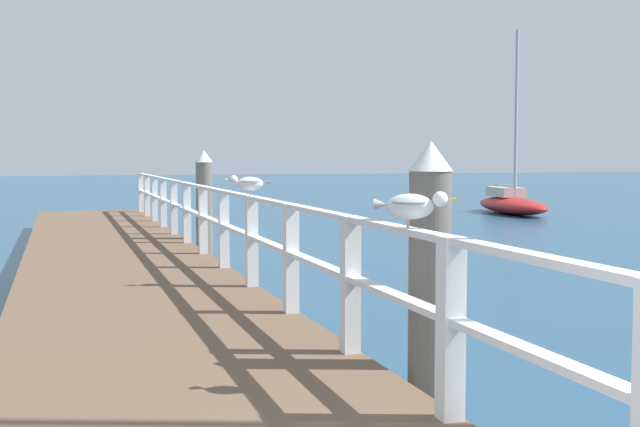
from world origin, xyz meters
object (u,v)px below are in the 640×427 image
object	(u,v)px
dock_piling_far	(204,206)
seagull_background	(249,183)
boat_0	(511,203)
dock_piling_near	(429,284)
seagull_foreground	(411,205)

from	to	relation	value
dock_piling_far	seagull_background	distance (m)	5.25
seagull_background	boat_0	world-z (taller)	boat_0
dock_piling_far	boat_0	bearing A→B (deg)	38.90
dock_piling_near	seagull_foreground	xyz separation A→B (m)	(-0.37, -0.54, 0.56)
dock_piling_far	seagull_foreground	bearing A→B (deg)	-92.27
seagull_foreground	boat_0	xyz separation A→B (m)	(11.64, 18.51, -1.18)
dock_piling_far	seagull_background	xyz separation A→B (m)	(-0.39, -5.20, 0.56)
seagull_background	dock_piling_near	bearing A→B (deg)	-164.09
dock_piling_near	boat_0	world-z (taller)	boat_0
seagull_background	boat_0	distance (m)	18.48
dock_piling_near	seagull_background	distance (m)	3.74
dock_piling_far	dock_piling_near	bearing A→B (deg)	-90.00
seagull_background	boat_0	bearing A→B (deg)	-29.30
dock_piling_far	seagull_background	world-z (taller)	dock_piling_far
dock_piling_far	seagull_background	bearing A→B (deg)	-94.27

